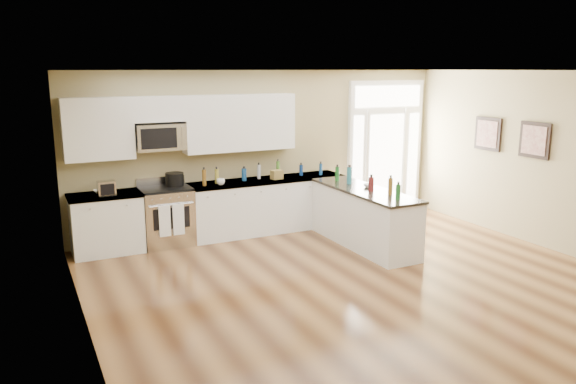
{
  "coord_description": "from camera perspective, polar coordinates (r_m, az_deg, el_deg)",
  "views": [
    {
      "loc": [
        -4.05,
        -5.1,
        2.82
      ],
      "look_at": [
        -0.56,
        2.0,
        1.08
      ],
      "focal_mm": 35.0,
      "sensor_mm": 36.0,
      "label": 1
    }
  ],
  "objects": [
    {
      "name": "back_cabinet_right",
      "position": [
        9.9,
        -2.23,
        -1.52
      ],
      "size": [
        2.85,
        0.66,
        0.94
      ],
      "color": "white",
      "rests_on": "ground"
    },
    {
      "name": "stockpot",
      "position": [
        9.34,
        -11.45,
        1.32
      ],
      "size": [
        0.37,
        0.37,
        0.23
      ],
      "primitive_type": "cylinder",
      "rotation": [
        0.0,
        0.0,
        0.27
      ],
      "color": "black",
      "rests_on": "kitchen_range"
    },
    {
      "name": "room_shell",
      "position": [
        6.6,
        12.1,
        2.45
      ],
      "size": [
        8.0,
        8.0,
        8.0
      ],
      "color": "tan",
      "rests_on": "ground"
    },
    {
      "name": "cardboard_box",
      "position": [
        9.77,
        -1.15,
        1.78
      ],
      "size": [
        0.21,
        0.16,
        0.16
      ],
      "primitive_type": "cube",
      "rotation": [
        0.0,
        0.0,
        0.14
      ],
      "color": "olive",
      "rests_on": "back_cabinet_right"
    },
    {
      "name": "wall_art_far",
      "position": [
        9.87,
        23.78,
        4.84
      ],
      "size": [
        0.05,
        0.58,
        0.58
      ],
      "color": "black",
      "rests_on": "room_shell"
    },
    {
      "name": "kitchen_range",
      "position": [
        9.34,
        -12.23,
        -2.4
      ],
      "size": [
        0.8,
        0.71,
        1.08
      ],
      "color": "silver",
      "rests_on": "ground"
    },
    {
      "name": "counter_bottles",
      "position": [
        9.32,
        2.15,
        1.52
      ],
      "size": [
        2.4,
        2.45,
        0.29
      ],
      "color": "#19591E",
      "rests_on": "back_cabinet_right"
    },
    {
      "name": "upper_cabinet_short",
      "position": [
        9.2,
        -13.08,
        8.23
      ],
      "size": [
        0.82,
        0.33,
        0.4
      ],
      "primitive_type": "cube",
      "color": "white",
      "rests_on": "room_shell"
    },
    {
      "name": "upper_cabinet_right",
      "position": [
        9.63,
        -4.93,
        7.03
      ],
      "size": [
        1.94,
        0.33,
        0.95
      ],
      "primitive_type": "cube",
      "color": "white",
      "rests_on": "room_shell"
    },
    {
      "name": "cup_counter",
      "position": [
        9.34,
        -6.85,
        1.03
      ],
      "size": [
        0.13,
        0.13,
        0.1
      ],
      "primitive_type": "imported",
      "rotation": [
        0.0,
        0.0,
        0.01
      ],
      "color": "white",
      "rests_on": "back_cabinet_right"
    },
    {
      "name": "bowl_peninsula",
      "position": [
        9.18,
        8.21,
        0.64
      ],
      "size": [
        0.21,
        0.21,
        0.05
      ],
      "primitive_type": "imported",
      "rotation": [
        0.0,
        0.0,
        0.3
      ],
      "color": "white",
      "rests_on": "peninsula_cabinet"
    },
    {
      "name": "toaster_oven",
      "position": [
        8.93,
        -17.97,
        0.38
      ],
      "size": [
        0.26,
        0.2,
        0.22
      ],
      "primitive_type": "cube",
      "rotation": [
        0.0,
        0.0,
        0.0
      ],
      "color": "silver",
      "rests_on": "back_cabinet_left"
    },
    {
      "name": "peninsula_cabinet",
      "position": [
        9.18,
        7.68,
        -2.77
      ],
      "size": [
        0.69,
        2.32,
        0.94
      ],
      "color": "white",
      "rests_on": "ground"
    },
    {
      "name": "entry_door",
      "position": [
        11.3,
        9.85,
        4.51
      ],
      "size": [
        1.7,
        0.1,
        2.6
      ],
      "color": "white",
      "rests_on": "ground"
    },
    {
      "name": "upper_cabinet_left",
      "position": [
        9.05,
        -18.75,
        6.08
      ],
      "size": [
        1.04,
        0.33,
        0.95
      ],
      "primitive_type": "cube",
      "color": "white",
      "rests_on": "room_shell"
    },
    {
      "name": "back_cabinet_left",
      "position": [
        9.18,
        -17.92,
        -3.24
      ],
      "size": [
        1.1,
        0.66,
        0.94
      ],
      "color": "white",
      "rests_on": "ground"
    },
    {
      "name": "ground",
      "position": [
        7.09,
        11.47,
        -11.28
      ],
      "size": [
        8.0,
        8.0,
        0.0
      ],
      "primitive_type": "plane",
      "color": "#462813"
    },
    {
      "name": "wall_art_near",
      "position": [
        10.53,
        19.63,
        5.59
      ],
      "size": [
        0.05,
        0.58,
        0.58
      ],
      "color": "black",
      "rests_on": "room_shell"
    },
    {
      "name": "microwave",
      "position": [
        9.2,
        -12.89,
        5.48
      ],
      "size": [
        0.78,
        0.41,
        0.42
      ],
      "color": "silver",
      "rests_on": "room_shell"
    },
    {
      "name": "bowl_left",
      "position": [
        9.17,
        -18.57,
        0.07
      ],
      "size": [
        0.2,
        0.2,
        0.05
      ],
      "primitive_type": "imported",
      "rotation": [
        0.0,
        0.0,
        0.04
      ],
      "color": "white",
      "rests_on": "back_cabinet_left"
    }
  ]
}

